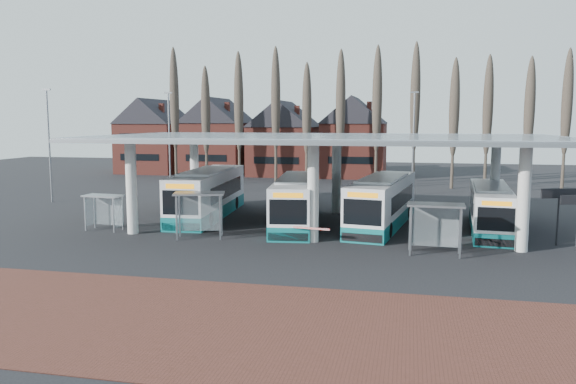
% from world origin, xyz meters
% --- Properties ---
extents(ground, '(140.00, 140.00, 0.00)m').
position_xyz_m(ground, '(0.00, 0.00, 0.00)').
color(ground, black).
rests_on(ground, ground).
extents(brick_strip, '(70.00, 10.00, 0.03)m').
position_xyz_m(brick_strip, '(0.00, -12.00, 0.01)').
color(brick_strip, '#542A21').
rests_on(brick_strip, ground).
extents(station_canopy, '(32.00, 16.00, 6.34)m').
position_xyz_m(station_canopy, '(0.00, 8.00, 5.68)').
color(station_canopy, silver).
rests_on(station_canopy, ground).
extents(poplar_row, '(45.10, 1.10, 14.50)m').
position_xyz_m(poplar_row, '(0.00, 33.00, 8.78)').
color(poplar_row, '#473D33').
rests_on(poplar_row, ground).
extents(townhouse_row, '(36.80, 10.30, 12.25)m').
position_xyz_m(townhouse_row, '(-15.75, 44.00, 5.94)').
color(townhouse_row, maroon).
rests_on(townhouse_row, ground).
extents(lamp_post_a, '(0.80, 0.16, 10.17)m').
position_xyz_m(lamp_post_a, '(-18.00, 22.00, 5.34)').
color(lamp_post_a, slate).
rests_on(lamp_post_a, ground).
extents(lamp_post_b, '(0.80, 0.16, 10.17)m').
position_xyz_m(lamp_post_b, '(6.00, 26.00, 5.34)').
color(lamp_post_b, slate).
rests_on(lamp_post_b, ground).
extents(lamp_post_d, '(0.80, 0.16, 10.17)m').
position_xyz_m(lamp_post_d, '(-26.00, 14.00, 5.34)').
color(lamp_post_d, slate).
rests_on(lamp_post_d, ground).
extents(bus_0, '(3.75, 13.22, 3.63)m').
position_xyz_m(bus_0, '(-9.49, 9.95, 1.71)').
color(bus_0, white).
rests_on(bus_0, ground).
extents(bus_1, '(4.02, 12.51, 3.42)m').
position_xyz_m(bus_1, '(-2.13, 8.03, 1.61)').
color(bus_1, white).
rests_on(bus_1, ground).
extents(bus_2, '(4.47, 12.78, 3.48)m').
position_xyz_m(bus_2, '(3.91, 8.76, 1.64)').
color(bus_2, white).
rests_on(bus_2, ground).
extents(bus_3, '(3.19, 11.23, 3.08)m').
position_xyz_m(bus_3, '(11.07, 8.58, 1.45)').
color(bus_3, white).
rests_on(bus_3, ground).
extents(shelter_0, '(2.69, 1.52, 2.40)m').
position_xyz_m(shelter_0, '(-14.39, 3.19, 1.75)').
color(shelter_0, gray).
rests_on(shelter_0, ground).
extents(shelter_1, '(3.40, 2.29, 2.89)m').
position_xyz_m(shelter_1, '(-7.21, 2.21, 2.10)').
color(shelter_1, gray).
rests_on(shelter_1, ground).
extents(shelter_2, '(3.12, 1.65, 2.85)m').
position_xyz_m(shelter_2, '(7.16, 0.76, 2.07)').
color(shelter_2, gray).
rests_on(shelter_2, ground).
extents(info_sign_1, '(2.19, 0.91, 3.41)m').
position_xyz_m(info_sign_1, '(14.36, 4.60, 2.86)').
color(info_sign_1, black).
rests_on(info_sign_1, ground).
extents(barrier, '(2.28, 0.79, 1.15)m').
position_xyz_m(barrier, '(0.05, 1.82, 0.89)').
color(barrier, black).
rests_on(barrier, ground).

